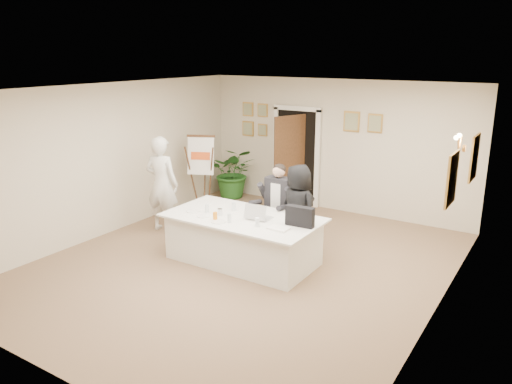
{
  "coord_description": "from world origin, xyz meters",
  "views": [
    {
      "loc": [
        4.19,
        -6.22,
        3.34
      ],
      "look_at": [
        -0.15,
        0.6,
        1.05
      ],
      "focal_mm": 35.0,
      "sensor_mm": 36.0,
      "label": 1
    }
  ],
  "objects": [
    {
      "name": "seated_man",
      "position": [
        -0.0,
        1.07,
        0.74
      ],
      "size": [
        0.78,
        0.81,
        1.48
      ],
      "primitive_type": null,
      "rotation": [
        0.0,
        0.0,
        0.25
      ],
      "color": "black",
      "rests_on": "floor"
    },
    {
      "name": "laptop_bag",
      "position": [
        0.91,
        0.18,
        0.93
      ],
      "size": [
        0.45,
        0.15,
        0.31
      ],
      "primitive_type": "cube",
      "rotation": [
        0.0,
        0.0,
        0.07
      ],
      "color": "black",
      "rests_on": "conference_table"
    },
    {
      "name": "plate_near",
      "position": [
        -0.25,
        -0.34,
        0.78
      ],
      "size": [
        0.27,
        0.27,
        0.01
      ],
      "primitive_type": "cylinder",
      "rotation": [
        0.0,
        0.0,
        -0.19
      ],
      "color": "white",
      "rests_on": "conference_table"
    },
    {
      "name": "glass_a",
      "position": [
        -0.69,
        -0.05,
        0.84
      ],
      "size": [
        0.07,
        0.07,
        0.14
      ],
      "primitive_type": "cylinder",
      "rotation": [
        0.0,
        0.0,
        0.01
      ],
      "color": "silver",
      "rests_on": "conference_table"
    },
    {
      "name": "ceiling",
      "position": [
        0.0,
        0.0,
        2.8
      ],
      "size": [
        6.0,
        7.0,
        0.02
      ],
      "primitive_type": "cube",
      "color": "white",
      "rests_on": "wall_back"
    },
    {
      "name": "pictures_back_wall",
      "position": [
        -0.8,
        3.47,
        1.85
      ],
      "size": [
        3.4,
        0.06,
        0.8
      ],
      "primitive_type": null,
      "color": "#BD8F40",
      "rests_on": "wall_back"
    },
    {
      "name": "potted_palm",
      "position": [
        -2.36,
        3.1,
        0.6
      ],
      "size": [
        1.38,
        1.31,
        1.21
      ],
      "primitive_type": "imported",
      "rotation": [
        0.0,
        0.0,
        0.44
      ],
      "color": "#20551C",
      "rests_on": "floor"
    },
    {
      "name": "wall_right",
      "position": [
        3.0,
        0.0,
        1.4
      ],
      "size": [
        0.1,
        7.0,
        2.8
      ],
      "primitive_type": "cube",
      "color": "beige",
      "rests_on": "floor"
    },
    {
      "name": "steel_jug",
      "position": [
        -0.43,
        -0.05,
        0.83
      ],
      "size": [
        0.1,
        0.1,
        0.11
      ],
      "primitive_type": "cylinder",
      "rotation": [
        0.0,
        0.0,
        0.24
      ],
      "color": "silver",
      "rests_on": "conference_table"
    },
    {
      "name": "plate_mid",
      "position": [
        -0.62,
        -0.24,
        0.78
      ],
      "size": [
        0.23,
        0.23,
        0.01
      ],
      "primitive_type": "cylinder",
      "rotation": [
        0.0,
        0.0,
        0.05
      ],
      "color": "white",
      "rests_on": "conference_table"
    },
    {
      "name": "glass_c",
      "position": [
        0.37,
        -0.18,
        0.84
      ],
      "size": [
        0.09,
        0.09,
        0.14
      ],
      "primitive_type": "cylinder",
      "rotation": [
        0.0,
        0.0,
        -0.29
      ],
      "color": "silver",
      "rests_on": "conference_table"
    },
    {
      "name": "paper_stack",
      "position": [
        0.71,
        -0.12,
        0.79
      ],
      "size": [
        0.32,
        0.23,
        0.03
      ],
      "primitive_type": "cube",
      "rotation": [
        0.0,
        0.0,
        -0.05
      ],
      "color": "white",
      "rests_on": "conference_table"
    },
    {
      "name": "wall_sconce",
      "position": [
        2.9,
        1.2,
        2.1
      ],
      "size": [
        0.2,
        0.3,
        0.24
      ],
      "primitive_type": null,
      "color": "gold",
      "rests_on": "wall_right"
    },
    {
      "name": "oj_glass",
      "position": [
        -0.35,
        -0.29,
        0.84
      ],
      "size": [
        0.09,
        0.09,
        0.13
      ],
      "primitive_type": "cylinder",
      "rotation": [
        0.0,
        0.0,
        -0.29
      ],
      "color": "orange",
      "rests_on": "conference_table"
    },
    {
      "name": "laptop",
      "position": [
        0.19,
        0.17,
        0.91
      ],
      "size": [
        0.41,
        0.42,
        0.28
      ],
      "primitive_type": null,
      "rotation": [
        0.0,
        0.0,
        0.11
      ],
      "color": "#B7BABC",
      "rests_on": "conference_table"
    },
    {
      "name": "wall_left",
      "position": [
        -3.0,
        0.0,
        1.4
      ],
      "size": [
        0.1,
        7.0,
        2.8
      ],
      "primitive_type": "cube",
      "color": "beige",
      "rests_on": "floor"
    },
    {
      "name": "doorway",
      "position": [
        -0.88,
        3.32,
        1.04
      ],
      "size": [
        1.14,
        0.86,
        2.2
      ],
      "color": "black",
      "rests_on": "floor"
    },
    {
      "name": "floor",
      "position": [
        0.0,
        0.0,
        0.0
      ],
      "size": [
        7.0,
        7.0,
        0.0
      ],
      "primitive_type": "plane",
      "color": "brown",
      "rests_on": "ground"
    },
    {
      "name": "glass_d",
      "position": [
        -0.38,
        0.27,
        0.84
      ],
      "size": [
        0.07,
        0.07,
        0.14
      ],
      "primitive_type": "cylinder",
      "rotation": [
        0.0,
        0.0,
        0.04
      ],
      "color": "silver",
      "rests_on": "conference_table"
    },
    {
      "name": "conference_table",
      "position": [
        -0.08,
        0.1,
        0.39
      ],
      "size": [
        2.51,
        1.35,
        0.78
      ],
      "color": "white",
      "rests_on": "floor"
    },
    {
      "name": "flip_chart",
      "position": [
        -2.36,
        1.92,
        0.75
      ],
      "size": [
        0.58,
        0.46,
        1.62
      ],
      "color": "#322110",
      "rests_on": "floor"
    },
    {
      "name": "wall_front",
      "position": [
        0.0,
        -3.5,
        1.4
      ],
      "size": [
        6.0,
        0.1,
        2.8
      ],
      "primitive_type": "cube",
      "color": "beige",
      "rests_on": "floor"
    },
    {
      "name": "plate_left",
      "position": [
        -0.93,
        -0.13,
        0.78
      ],
      "size": [
        0.29,
        0.29,
        0.01
      ],
      "primitive_type": "cylinder",
      "rotation": [
        0.0,
        0.0,
        0.22
      ],
      "color": "white",
      "rests_on": "conference_table"
    },
    {
      "name": "standing_man",
      "position": [
        -2.2,
        0.51,
        0.92
      ],
      "size": [
        0.73,
        0.54,
        1.84
      ],
      "primitive_type": "imported",
      "rotation": [
        0.0,
        0.0,
        3.31
      ],
      "color": "silver",
      "rests_on": "floor"
    },
    {
      "name": "standing_woman",
      "position": [
        0.5,
        0.9,
        0.77
      ],
      "size": [
        0.88,
        0.71,
        1.55
      ],
      "primitive_type": "imported",
      "rotation": [
        0.0,
        0.0,
        2.81
      ],
      "color": "black",
      "rests_on": "floor"
    },
    {
      "name": "glass_b",
      "position": [
        -0.09,
        -0.26,
        0.84
      ],
      "size": [
        0.07,
        0.07,
        0.14
      ],
      "primitive_type": "cylinder",
      "rotation": [
        0.0,
        0.0,
        -0.18
      ],
      "color": "silver",
      "rests_on": "conference_table"
    },
    {
      "name": "wall_back",
      "position": [
        0.0,
        3.5,
        1.4
      ],
      "size": [
        6.0,
        0.1,
        2.8
      ],
      "primitive_type": "cube",
      "color": "beige",
      "rests_on": "floor"
    },
    {
      "name": "pictures_right_wall",
      "position": [
        2.97,
        1.2,
        1.75
      ],
      "size": [
        0.06,
        2.2,
        0.8
      ],
      "primitive_type": null,
      "color": "#BD8F40",
      "rests_on": "wall_right"
    }
  ]
}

